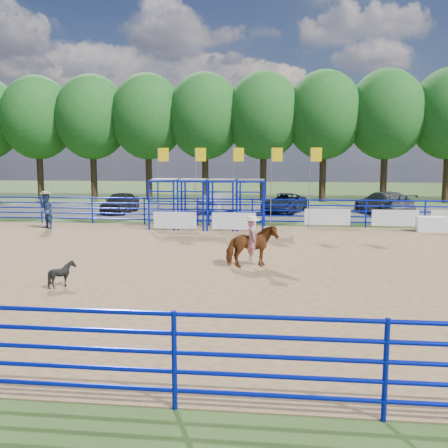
{
  "coord_description": "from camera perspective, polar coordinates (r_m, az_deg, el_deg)",
  "views": [
    {
      "loc": [
        1.51,
        -16.83,
        3.7
      ],
      "look_at": [
        -0.52,
        1.0,
        1.3
      ],
      "focal_mm": 40.0,
      "sensor_mm": 36.0,
      "label": 1
    }
  ],
  "objects": [
    {
      "name": "ground",
      "position": [
        17.3,
        1.35,
        -4.74
      ],
      "size": [
        120.0,
        120.0,
        0.0
      ],
      "primitive_type": "plane",
      "color": "#385020",
      "rests_on": "ground"
    },
    {
      "name": "treeline",
      "position": [
        43.03,
        4.57,
        12.7
      ],
      "size": [
        56.4,
        6.4,
        11.24
      ],
      "color": "#3F2B19",
      "rests_on": "ground"
    },
    {
      "name": "spectator_cowboy",
      "position": [
        27.42,
        -19.64,
        1.48
      ],
      "size": [
        1.15,
        1.11,
        1.93
      ],
      "color": "navy",
      "rests_on": "arena_dirt"
    },
    {
      "name": "arena_dirt",
      "position": [
        17.29,
        1.35,
        -4.7
      ],
      "size": [
        30.0,
        20.0,
        0.02
      ],
      "primitive_type": "cube",
      "color": "#937049",
      "rests_on": "ground"
    },
    {
      "name": "chute_assembly",
      "position": [
        26.01,
        -1.07,
        2.23
      ],
      "size": [
        19.32,
        2.41,
        4.2
      ],
      "color": "#0817BD",
      "rests_on": "ground"
    },
    {
      "name": "car_b",
      "position": [
        33.78,
        -0.28,
        2.46
      ],
      "size": [
        2.94,
        4.2,
        1.31
      ],
      "primitive_type": "imported",
      "rotation": [
        0.0,
        0.0,
        2.71
      ],
      "color": "gray",
      "rests_on": "gravel_strip"
    },
    {
      "name": "car_a",
      "position": [
        34.11,
        -11.77,
        2.43
      ],
      "size": [
        1.78,
        4.17,
        1.4
      ],
      "primitive_type": "imported",
      "rotation": [
        0.0,
        0.0,
        -0.03
      ],
      "color": "black",
      "rests_on": "gravel_strip"
    },
    {
      "name": "car_d",
      "position": [
        34.34,
        17.74,
        2.34
      ],
      "size": [
        3.57,
        5.55,
        1.5
      ],
      "primitive_type": "imported",
      "rotation": [
        0.0,
        0.0,
        3.45
      ],
      "color": "#5A5A5D",
      "rests_on": "gravel_strip"
    },
    {
      "name": "perimeter_fence",
      "position": [
        17.15,
        1.35,
        -2.29
      ],
      "size": [
        30.1,
        20.1,
        1.5
      ],
      "color": "#0817BD",
      "rests_on": "ground"
    },
    {
      "name": "calf",
      "position": [
        15.02,
        -18.01,
        -5.46
      ],
      "size": [
        0.76,
        0.7,
        0.75
      ],
      "primitive_type": "imported",
      "rotation": [
        0.0,
        0.0,
        1.71
      ],
      "color": "black",
      "rests_on": "arena_dirt"
    },
    {
      "name": "gravel_strip",
      "position": [
        34.06,
        3.92,
        1.37
      ],
      "size": [
        40.0,
        10.0,
        0.01
      ],
      "primitive_type": "cube",
      "color": "slate",
      "rests_on": "ground"
    },
    {
      "name": "horse_and_rider",
      "position": [
        16.79,
        3.18,
        -2.11
      ],
      "size": [
        1.85,
        1.37,
        2.43
      ],
      "color": "brown",
      "rests_on": "arena_dirt"
    },
    {
      "name": "announcer_table",
      "position": [
        26.9,
        22.64,
        -0.02
      ],
      "size": [
        1.45,
        0.7,
        0.76
      ],
      "primitive_type": "cube",
      "rotation": [
        0.0,
        0.0,
        -0.02
      ],
      "color": "white",
      "rests_on": "arena_dirt"
    },
    {
      "name": "car_c",
      "position": [
        33.7,
        6.88,
        2.38
      ],
      "size": [
        3.45,
        5.12,
        1.3
      ],
      "primitive_type": "imported",
      "rotation": [
        0.0,
        0.0,
        -0.3
      ],
      "color": "#141933",
      "rests_on": "gravel_strip"
    }
  ]
}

